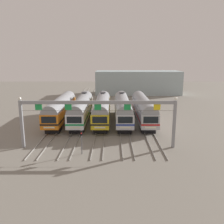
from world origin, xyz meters
The scene contains 10 objects.
ground_plane centered at (0.00, 0.00, 0.00)m, with size 160.00×160.00×0.00m, color gray.
track_bed centered at (0.00, 17.00, 0.07)m, with size 17.17×70.00×0.15m.
commuter_train_orange centered at (-7.83, -0.01, 2.69)m, with size 2.88×18.06×4.77m.
commuter_train_white centered at (-3.92, 0.00, 2.69)m, with size 2.88×18.06×5.05m.
commuter_train_yellow centered at (0.00, 0.00, 2.69)m, with size 2.88×18.06×5.05m.
commuter_train_silver centered at (3.92, 0.00, 2.69)m, with size 2.88×18.06×5.05m.
commuter_train_stainless centered at (7.83, -0.01, 2.69)m, with size 2.88×18.06×4.77m.
catenary_gantry centered at (0.00, -13.50, 5.23)m, with size 20.91×0.44×6.97m.
yard_signal_mast centered at (-1.96, -15.82, 2.18)m, with size 0.28×0.35×3.12m.
maintenance_building centered at (10.58, 36.83, 3.84)m, with size 28.12×10.00×7.69m, color #9EB2B7.
Camera 1 is at (1.88, -44.41, 11.96)m, focal length 38.34 mm.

